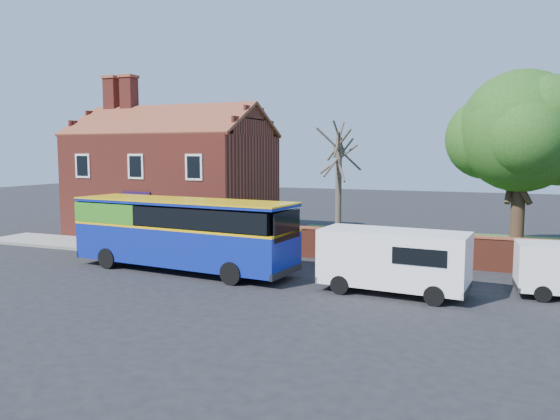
% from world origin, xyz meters
% --- Properties ---
extents(ground, '(120.00, 120.00, 0.00)m').
position_xyz_m(ground, '(0.00, 0.00, 0.00)').
color(ground, black).
rests_on(ground, ground).
extents(pavement, '(18.00, 3.50, 0.12)m').
position_xyz_m(pavement, '(-7.00, 5.75, 0.06)').
color(pavement, gray).
rests_on(pavement, ground).
extents(kerb, '(18.00, 0.15, 0.14)m').
position_xyz_m(kerb, '(-7.00, 4.00, 0.07)').
color(kerb, slate).
rests_on(kerb, ground).
extents(grass_strip, '(26.00, 12.00, 0.04)m').
position_xyz_m(grass_strip, '(13.00, 13.00, 0.02)').
color(grass_strip, '#426B28').
rests_on(grass_strip, ground).
extents(shop_building, '(12.30, 8.13, 10.50)m').
position_xyz_m(shop_building, '(-7.02, 11.50, 3.41)').
color(shop_building, maroon).
rests_on(shop_building, ground).
extents(boundary_wall, '(22.00, 0.38, 1.60)m').
position_xyz_m(boundary_wall, '(13.00, 7.00, 0.81)').
color(boundary_wall, maroon).
rests_on(boundary_wall, ground).
extents(bus, '(11.04, 3.80, 3.29)m').
position_xyz_m(bus, '(-0.54, 1.78, 1.87)').
color(bus, navy).
rests_on(bus, ground).
extents(van_near, '(5.73, 2.68, 2.44)m').
position_xyz_m(van_near, '(9.53, 1.28, 1.37)').
color(van_near, white).
rests_on(van_near, ground).
extents(large_tree, '(7.90, 6.25, 9.64)m').
position_xyz_m(large_tree, '(14.18, 11.50, 6.31)').
color(large_tree, black).
rests_on(large_tree, ground).
extents(bare_tree, '(2.58, 3.07, 6.87)m').
position_xyz_m(bare_tree, '(4.57, 10.82, 3.52)').
color(bare_tree, '#4C4238').
rests_on(bare_tree, ground).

